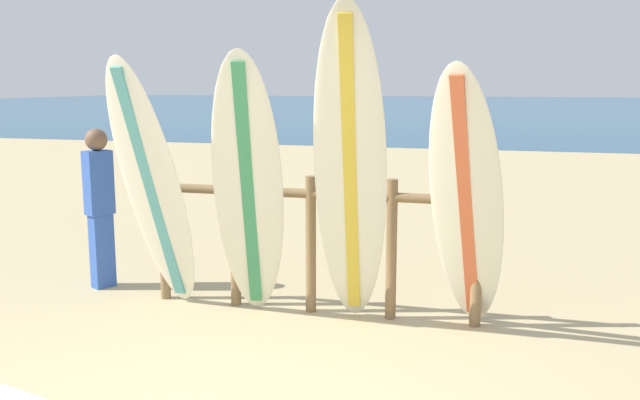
{
  "coord_description": "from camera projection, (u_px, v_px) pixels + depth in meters",
  "views": [
    {
      "loc": [
        1.55,
        -2.85,
        1.96
      ],
      "look_at": [
        -0.04,
        2.97,
        0.93
      ],
      "focal_mm": 38.65,
      "sensor_mm": 36.0,
      "label": 1
    }
  ],
  "objects": [
    {
      "name": "ocean_water",
      "position": [
        491.0,
        106.0,
        58.59
      ],
      "size": [
        120.0,
        80.0,
        0.01
      ],
      "primitive_type": "cube",
      "color": "navy",
      "rests_on": "ground"
    },
    {
      "name": "surfboard_rack",
      "position": [
        311.0,
        231.0,
        5.87
      ],
      "size": [
        2.89,
        0.09,
        1.19
      ],
      "color": "olive",
      "rests_on": "ground"
    },
    {
      "name": "surfboard_leaning_far_left",
      "position": [
        153.0,
        188.0,
        5.76
      ],
      "size": [
        0.7,
        0.93,
        2.19
      ],
      "color": "white",
      "rests_on": "ground"
    },
    {
      "name": "surfboard_leaning_left",
      "position": [
        248.0,
        190.0,
        5.53
      ],
      "size": [
        0.72,
        0.91,
        2.22
      ],
      "color": "silver",
      "rests_on": "ground"
    },
    {
      "name": "surfboard_leaning_center_left",
      "position": [
        350.0,
        174.0,
        5.25
      ],
      "size": [
        0.67,
        1.03,
        2.55
      ],
      "color": "silver",
      "rests_on": "ground"
    },
    {
      "name": "surfboard_leaning_center",
      "position": [
        467.0,
        203.0,
        5.22
      ],
      "size": [
        0.72,
        1.0,
        2.12
      ],
      "color": "silver",
      "rests_on": "ground"
    },
    {
      "name": "beachgoer_standing",
      "position": [
        99.0,
        201.0,
        6.57
      ],
      "size": [
        0.25,
        0.29,
        1.54
      ],
      "color": "#3359B2",
      "rests_on": "ground"
    }
  ]
}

